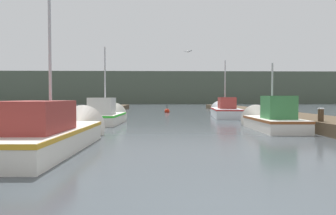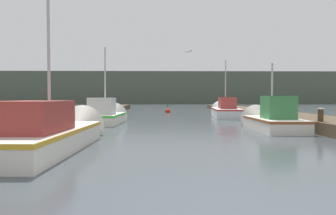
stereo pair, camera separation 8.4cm
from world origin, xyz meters
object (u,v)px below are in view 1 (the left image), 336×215
at_px(fishing_boat_0, 54,132).
at_px(mooring_piling_3, 115,105).
at_px(fishing_boat_3, 224,110).
at_px(fishing_boat_1, 270,120).
at_px(channel_buoy, 167,111).
at_px(seagull_lead, 188,52).
at_px(fishing_boat_2, 106,115).
at_px(mooring_piling_0, 321,121).

bearing_deg(fishing_boat_0, mooring_piling_3, 95.25).
bearing_deg(fishing_boat_3, mooring_piling_3, 152.99).
distance_m(fishing_boat_1, channel_buoy, 15.38).
height_order(channel_buoy, seagull_lead, seagull_lead).
xyz_separation_m(fishing_boat_0, fishing_boat_2, (0.02, 8.13, -0.03)).
distance_m(fishing_boat_0, fishing_boat_1, 9.27).
xyz_separation_m(fishing_boat_3, mooring_piling_3, (-8.98, 5.71, 0.22)).
distance_m(channel_buoy, seagull_lead, 10.18).
xyz_separation_m(fishing_boat_0, seagull_lead, (4.75, 10.30, 3.84)).
bearing_deg(channel_buoy, fishing_boat_1, -73.77).
height_order(fishing_boat_1, mooring_piling_0, fishing_boat_1).
relative_size(fishing_boat_1, channel_buoy, 4.58).
distance_m(fishing_boat_0, seagull_lead, 11.98).
bearing_deg(fishing_boat_3, channel_buoy, 130.11).
bearing_deg(mooring_piling_3, fishing_boat_1, -57.76).
distance_m(fishing_boat_1, fishing_boat_2, 8.61).
height_order(fishing_boat_3, mooring_piling_0, fishing_boat_3).
distance_m(fishing_boat_0, channel_buoy, 19.87).
distance_m(fishing_boat_1, fishing_boat_3, 8.80).
bearing_deg(channel_buoy, fishing_boat_0, -100.59).
distance_m(fishing_boat_0, fishing_boat_2, 8.13).
bearing_deg(fishing_boat_1, fishing_boat_2, 157.67).
xyz_separation_m(fishing_boat_2, mooring_piling_3, (-1.22, 11.14, 0.25)).
bearing_deg(mooring_piling_0, fishing_boat_2, 151.00).
distance_m(fishing_boat_1, mooring_piling_0, 2.21).
bearing_deg(mooring_piling_3, seagull_lead, -56.42).
bearing_deg(mooring_piling_0, fishing_boat_1, 126.95).
relative_size(fishing_boat_0, seagull_lead, 11.52).
bearing_deg(seagull_lead, channel_buoy, 130.18).
bearing_deg(fishing_boat_1, mooring_piling_0, -52.39).
relative_size(fishing_boat_2, fishing_boat_3, 0.76).
bearing_deg(seagull_lead, mooring_piling_0, -24.85).
xyz_separation_m(mooring_piling_0, mooring_piling_3, (-10.48, 16.28, 0.16)).
relative_size(fishing_boat_0, channel_buoy, 6.14).
relative_size(fishing_boat_1, mooring_piling_3, 3.36).
distance_m(fishing_boat_2, mooring_piling_3, 11.21).
bearing_deg(mooring_piling_0, seagull_lead, 121.78).
bearing_deg(fishing_boat_0, fishing_boat_3, 61.83).
height_order(fishing_boat_2, mooring_piling_3, fishing_boat_2).
bearing_deg(fishing_boat_2, fishing_boat_0, -87.63).
bearing_deg(fishing_boat_1, fishing_boat_0, -148.41).
relative_size(fishing_boat_3, mooring_piling_0, 6.15).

